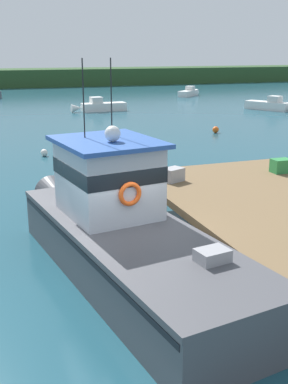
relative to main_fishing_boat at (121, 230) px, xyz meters
name	(u,v)px	position (x,y,z in m)	size (l,w,h in m)	color
ground_plane	(116,270)	(-0.11, 0.01, -1.01)	(200.00, 200.00, 0.00)	#1E4C5B
main_fishing_boat	(121,230)	(0.00, 0.00, 0.00)	(3.74, 9.96, 4.80)	#4C4C51
crate_single_by_cleat	(173,175)	(2.51, 2.86, 0.39)	(0.60, 0.44, 0.40)	#9E9EA3
crate_stack_near_edge	(281,166)	(6.19, 2.68, 0.41)	(0.60, 0.44, 0.44)	#2D8442
moored_boat_far_left	(189,93)	(20.34, 40.22, -0.64)	(3.70, 3.47, 1.08)	white
moored_boat_mid_harbor	(271,105)	(21.35, 25.59, -0.59)	(3.10, 4.70, 1.22)	white
moored_boat_outer_mooring	(100,106)	(7.24, 29.84, -0.60)	(4.75, 1.39, 1.20)	white
mooring_buoy_channel_marker	(44,153)	(0.13, 13.30, -0.84)	(0.34, 0.34, 0.34)	silver
mooring_buoy_spare_mooring	(216,130)	(11.25, 16.61, -0.81)	(0.40, 0.40, 0.40)	#EA5B19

